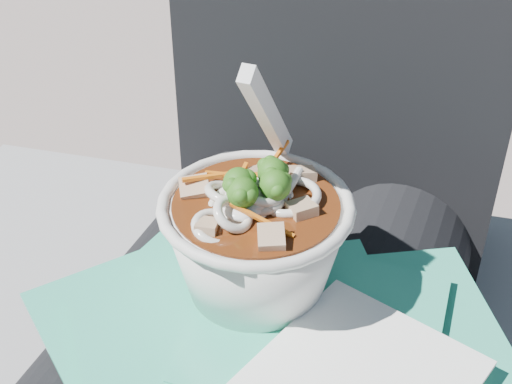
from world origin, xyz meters
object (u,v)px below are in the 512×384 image
at_px(plastic_bag, 257,329).
at_px(udon_bowl, 256,234).
at_px(lap, 241,379).
at_px(person_body, 279,283).

xyz_separation_m(plastic_bag, udon_bowl, (-0.02, 0.04, 0.06)).
xyz_separation_m(lap, plastic_bag, (0.02, -0.02, 0.08)).
height_order(plastic_bag, udon_bowl, udon_bowl).
distance_m(person_body, udon_bowl, 0.13).
bearing_deg(udon_bowl, person_body, 93.58).
bearing_deg(person_body, lap, -90.00).
relative_size(person_body, plastic_bag, 2.47).
height_order(lap, plastic_bag, plastic_bag).
xyz_separation_m(lap, udon_bowl, (0.00, 0.02, 0.14)).
bearing_deg(udon_bowl, plastic_bag, -67.51).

